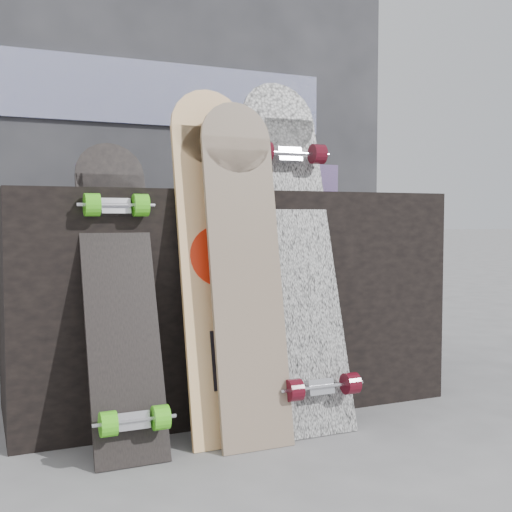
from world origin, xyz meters
name	(u,v)px	position (x,y,z in m)	size (l,w,h in m)	color
ground	(281,441)	(0.00, 0.00, 0.00)	(60.00, 60.00, 0.00)	slate
vendor_table	(224,297)	(0.00, 0.50, 0.40)	(1.60, 0.60, 0.80)	black
booth	(164,139)	(0.00, 1.35, 1.10)	(2.40, 0.22, 2.20)	#2E2E32
merch_box_purple	(104,177)	(-0.45, 0.53, 0.85)	(0.18, 0.12, 0.10)	navy
merch_box_small	(314,180)	(0.42, 0.54, 0.86)	(0.14, 0.14, 0.12)	navy
merch_box_flat	(203,187)	(-0.02, 0.70, 0.83)	(0.22, 0.10, 0.06)	#D1B78C
longboard_geisha	(218,251)	(-0.16, 0.14, 0.60)	(0.26, 0.26, 1.13)	beige
longboard_celtic	(245,260)	(-0.10, 0.06, 0.57)	(0.24, 0.23, 1.08)	beige
longboard_cascadia	(296,242)	(0.14, 0.17, 0.62)	(0.28, 0.42, 1.20)	white
skateboard_dark	(120,290)	(-0.47, 0.13, 0.49)	(0.22, 0.40, 0.95)	black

